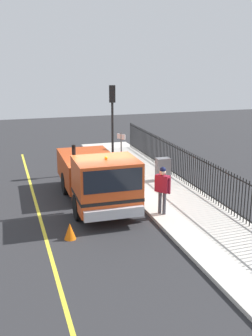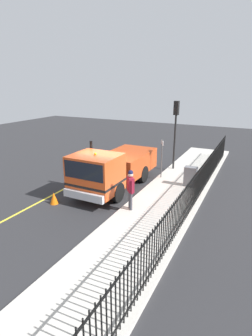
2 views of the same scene
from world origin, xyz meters
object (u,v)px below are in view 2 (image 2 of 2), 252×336
Objects in this scene: worker_standing at (130,186)px; utility_cabinet at (190,176)px; traffic_cone at (54,198)px; work_truck at (112,167)px; traffic_light_near at (176,122)px; street_sign at (162,154)px.

worker_standing reaches higher than utility_cabinet.
utility_cabinet is at bearing 42.53° from traffic_cone.
work_truck is 3.34m from traffic_cone.
utility_cabinet reaches higher than traffic_cone.
traffic_cone is at bearing 64.43° from worker_standing.
traffic_light_near is at bearing -38.46° from worker_standing.
work_truck is 4.28m from utility_cabinet.
worker_standing is 1.69× the size of utility_cabinet.
worker_standing is (2.01, -1.91, -0.00)m from work_truck.
traffic_light_near reaches higher than work_truck.
worker_standing is 3.23× the size of traffic_cone.
street_sign reaches higher than traffic_cone.
worker_standing is 0.42× the size of traffic_light_near.
street_sign is at bearing 96.02° from traffic_light_near.
utility_cabinet is 7.20m from traffic_cone.
work_truck is 3.28m from street_sign.
worker_standing reaches higher than traffic_cone.
work_truck is 11.36× the size of traffic_cone.
traffic_cone is at bearing 74.53° from traffic_light_near.
worker_standing is at bearing -112.85° from utility_cabinet.
utility_cabinet is at bearing -149.88° from work_truck.
worker_standing is 3.84m from traffic_cone.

